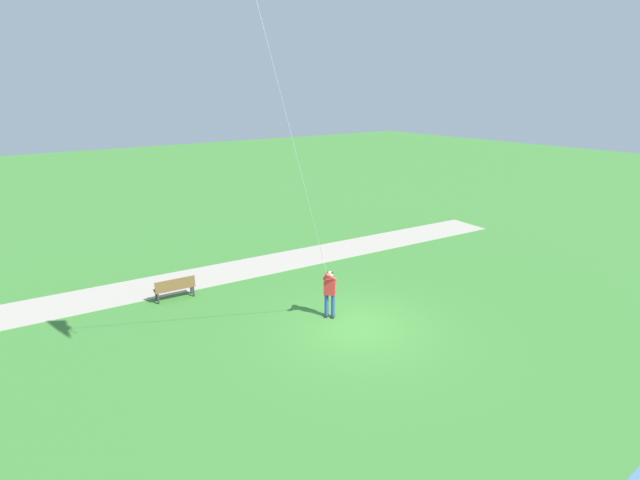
# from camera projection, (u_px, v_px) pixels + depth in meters

# --- Properties ---
(ground_plane) EXTENTS (120.00, 120.00, 0.00)m
(ground_plane) POSITION_uv_depth(u_px,v_px,m) (357.00, 327.00, 15.97)
(ground_plane) COLOR #3D7F33
(walkway_path) EXTENTS (5.34, 32.08, 0.02)m
(walkway_path) POSITION_uv_depth(u_px,v_px,m) (212.00, 275.00, 20.46)
(walkway_path) COLOR #ADA393
(walkway_path) RESTS_ON ground
(person_kite_flyer) EXTENTS (0.57, 0.61, 1.83)m
(person_kite_flyer) POSITION_uv_depth(u_px,v_px,m) (330.00, 290.00, 16.38)
(person_kite_flyer) COLOR #232328
(person_kite_flyer) RESTS_ON ground
(park_bench_near_walkway) EXTENTS (0.58, 1.53, 0.88)m
(park_bench_near_walkway) POSITION_uv_depth(u_px,v_px,m) (175.00, 287.00, 17.96)
(park_bench_near_walkway) COLOR brown
(park_bench_near_walkway) RESTS_ON ground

